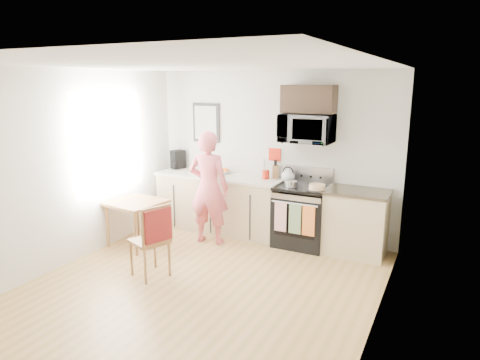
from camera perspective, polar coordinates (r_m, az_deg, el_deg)
The scene contains 28 objects.
floor at distance 5.27m, azimuth -5.84°, elevation -14.48°, with size 4.60×4.60×0.00m, color olive.
back_wall at distance 6.82m, azimuth 4.31°, elevation 3.45°, with size 4.00×0.04×2.60m, color silver.
front_wall at distance 3.23m, azimuth -29.13°, elevation -9.14°, with size 4.00×0.04×2.60m, color silver.
left_wall at distance 6.11m, azimuth -22.18°, elevation 1.41°, with size 0.04×4.60×2.60m, color silver.
right_wall at distance 4.12m, azimuth 17.96°, elevation -3.51°, with size 0.04×4.60×2.60m, color silver.
ceiling at distance 4.69m, azimuth -6.60°, elevation 15.04°, with size 4.00×4.60×0.04m, color white.
window at distance 6.59m, azimuth -16.96°, elevation 4.79°, with size 0.06×1.40×1.50m.
cabinet_left at distance 7.09m, azimuth -2.74°, elevation -3.22°, with size 2.10×0.60×0.90m, color tan.
countertop_left at distance 6.97m, azimuth -2.78°, elevation 0.50°, with size 2.14×0.64×0.04m, color beige.
cabinet_right at distance 6.35m, azimuth 15.19°, elevation -5.63°, with size 0.84×0.60×0.90m, color tan.
countertop_right at distance 6.22m, azimuth 15.45°, elevation -1.51°, with size 0.88×0.64×0.04m, color black.
range at distance 6.52m, azimuth 8.23°, elevation -4.93°, with size 0.76×0.70×1.16m.
microwave at distance 6.34m, azimuth 8.92°, elevation 6.80°, with size 0.76×0.51×0.42m, color #B0B0B5.
upper_cabinet at distance 6.35m, azimuth 9.18°, elevation 10.61°, with size 0.76×0.35×0.40m, color black.
wall_art at distance 7.28m, azimuth -4.55°, elevation 7.62°, with size 0.50×0.04×0.65m.
wall_trivet at distance 6.79m, azimuth 4.65°, elevation 3.40°, with size 0.20×0.02×0.20m, color red.
person at distance 6.46m, azimuth -4.20°, elevation -1.06°, with size 0.63×0.41×1.72m, color #CE3842.
dining_table at distance 6.58m, azimuth -13.71°, elevation -3.44°, with size 0.73×0.73×0.69m.
chair at distance 5.38m, azimuth -11.31°, elevation -6.85°, with size 0.56×0.53×0.96m.
knife_block at distance 6.76m, azimuth 4.73°, elevation 1.11°, with size 0.09×0.13×0.20m, color brown.
utensil_crock at distance 6.69m, azimuth 3.46°, elevation 1.28°, with size 0.11×0.11×0.33m.
fruit_bowl at distance 7.08m, azimuth -2.03°, elevation 1.17°, with size 0.25×0.25×0.10m.
milk_carton at distance 7.25m, azimuth -4.89°, elevation 2.00°, with size 0.08×0.08×0.22m, color tan.
coffee_maker at distance 7.56m, azimuth -8.32°, elevation 2.66°, with size 0.25×0.30×0.32m.
bread_bag at distance 6.83m, azimuth -4.13°, elevation 0.91°, with size 0.34×0.16×0.12m, color tan.
cake at distance 6.12m, azimuth 10.23°, elevation -0.99°, with size 0.27×0.27×0.09m.
kettle at distance 6.50m, azimuth 6.41°, elevation 0.54°, with size 0.20×0.20×0.25m.
pot at distance 6.29m, azimuth 6.83°, elevation -0.49°, with size 0.17×0.29×0.09m.
Camera 1 is at (2.55, -3.93, 2.42)m, focal length 32.00 mm.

